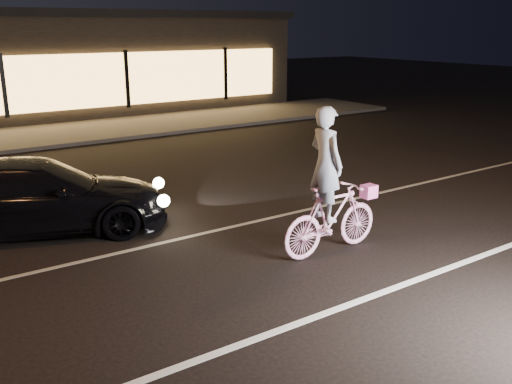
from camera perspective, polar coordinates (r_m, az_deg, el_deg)
ground at (r=8.51m, az=-1.78°, el=-8.80°), size 90.00×90.00×0.00m
lane_stripe_near at (r=7.44m, az=4.70°, el=-12.79°), size 60.00×0.12×0.01m
lane_stripe_far at (r=10.12m, az=-7.99°, el=-4.74°), size 60.00×0.10×0.01m
sidewalk at (r=20.23m, az=-22.38°, el=5.00°), size 30.00×4.00×0.12m
cyclist at (r=9.27m, az=7.41°, el=-1.05°), size 1.94×0.67×2.44m
sedan at (r=10.94m, az=-21.02°, el=-0.42°), size 4.96×3.41×1.33m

